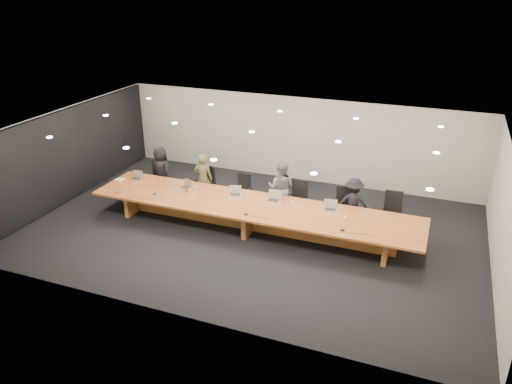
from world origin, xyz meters
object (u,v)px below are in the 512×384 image
person_c (281,188)px  paper_cup_far (345,218)px  laptop_d (273,196)px  person_b (203,179)px  laptop_e (330,206)px  chair_far_right (392,213)px  laptop_b (185,184)px  paper_cup_near (293,203)px  mic_center (246,214)px  chair_left (205,184)px  av_box (119,192)px  mic_left (155,194)px  chair_mid_right (297,200)px  water_bottle (195,190)px  chair_right (345,207)px  mic_right (343,230)px  laptop_a (136,175)px  amber_mug (186,190)px  chair_mid_left (242,190)px  person_d (353,203)px  laptop_c (235,191)px  chair_far_left (158,178)px  conference_table (252,213)px

person_c → paper_cup_far: 2.41m
laptop_d → paper_cup_far: (2.04, -0.39, -0.11)m
person_b → person_c: 2.42m
laptop_d → laptop_e: 1.58m
chair_far_right → paper_cup_far: 1.62m
laptop_b → paper_cup_near: bearing=22.6°
laptop_b → mic_center: bearing=-0.8°
mic_center → chair_left: bearing=138.7°
av_box → mic_left: mic_left is taller
chair_mid_right → av_box: chair_mid_right is taller
chair_left → water_bottle: size_ratio=5.64×
chair_left → person_c: (2.45, -0.03, 0.26)m
laptop_b → chair_right: bearing=32.7°
paper_cup_near → water_bottle: bearing=-175.2°
chair_mid_right → av_box: (-4.73, -1.75, 0.21)m
water_bottle → paper_cup_near: water_bottle is taller
chair_right → laptop_d: bearing=-174.5°
mic_left → mic_center: (2.87, -0.26, -0.00)m
mic_right → mic_left: bearing=177.5°
chair_left → laptop_a: bearing=-140.4°
person_c → amber_mug: (-2.44, -1.11, -0.01)m
chair_mid_right → amber_mug: chair_mid_right is taller
chair_mid_left → person_d: (3.33, -0.13, 0.21)m
person_b → laptop_e: size_ratio=4.56×
laptop_b → laptop_c: size_ratio=0.96×
paper_cup_near → mic_center: (-0.94, -0.99, -0.03)m
mic_right → person_d: bearing=92.7°
chair_far_right → av_box: (-7.32, -1.85, 0.20)m
person_b → paper_cup_far: person_b is taller
chair_far_right → mic_right: size_ratio=9.31×
chair_far_left → mic_left: (0.87, -1.54, 0.23)m
chair_far_left → laptop_b: (1.47, -0.85, 0.34)m
amber_mug → mic_left: amber_mug is taller
chair_far_right → laptop_c: chair_far_right is taller
person_c → paper_cup_near: person_c is taller
mic_left → laptop_d: bearing=13.0°
chair_left → person_c: size_ratio=0.68×
chair_left → chair_right: bearing=14.4°
laptop_d → chair_far_right: bearing=18.4°
conference_table → mic_left: mic_left is taller
chair_left → mic_right: bearing=-6.4°
chair_far_left → laptop_d: chair_far_left is taller
person_c → chair_mid_left: bearing=-6.7°
av_box → person_b: bearing=36.6°
av_box → mic_left: bearing=7.4°
laptop_d → paper_cup_near: laptop_d is taller
laptop_b → laptop_c: laptop_c is taller
conference_table → laptop_e: (2.03, 0.42, 0.36)m
laptop_b → water_bottle: size_ratio=1.59×
laptop_b → laptop_d: (2.65, 0.06, 0.02)m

